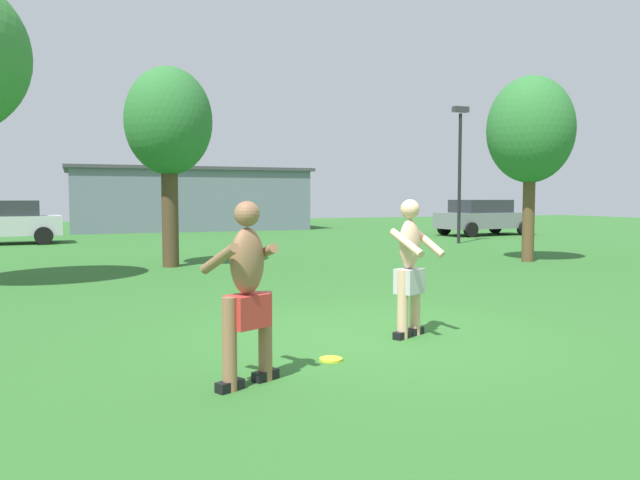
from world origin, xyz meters
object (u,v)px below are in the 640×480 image
(frisbee, at_px, (331,359))
(lamp_post, at_px, (460,158))
(tree_behind_players, at_px, (169,124))
(tree_right_field, at_px, (530,131))
(car_gray_near_post, at_px, (483,217))
(player_near, at_px, (247,289))
(player_in_gray, at_px, (410,265))

(frisbee, relative_size, lamp_post, 0.05)
(tree_behind_players, bearing_deg, tree_right_field, -13.71)
(car_gray_near_post, height_order, lamp_post, lamp_post)
(car_gray_near_post, xyz_separation_m, tree_right_field, (-5.85, -9.95, 2.60))
(lamp_post, bearing_deg, car_gray_near_post, 44.55)
(player_near, height_order, tree_behind_players, tree_behind_players)
(frisbee, height_order, tree_behind_players, tree_behind_players)
(tree_behind_players, bearing_deg, player_near, -94.27)
(car_gray_near_post, relative_size, tree_behind_players, 0.92)
(player_near, distance_m, tree_right_field, 12.76)
(player_near, bearing_deg, tree_behind_players, 85.73)
(player_in_gray, bearing_deg, tree_behind_players, 100.18)
(player_in_gray, bearing_deg, tree_right_field, 42.16)
(lamp_post, height_order, tree_behind_players, lamp_post)
(frisbee, xyz_separation_m, tree_behind_players, (-0.28, 9.55, 3.44))
(frisbee, distance_m, tree_behind_players, 10.15)
(frisbee, relative_size, tree_behind_players, 0.05)
(tree_right_field, height_order, tree_behind_players, tree_right_field)
(lamp_post, relative_size, tree_behind_players, 1.03)
(player_near, xyz_separation_m, tree_right_field, (9.72, 7.87, 2.55))
(player_in_gray, distance_m, car_gray_near_post, 21.25)
(lamp_post, bearing_deg, frisbee, -128.37)
(player_near, distance_m, frisbee, 1.44)
(player_near, relative_size, lamp_post, 0.33)
(frisbee, height_order, car_gray_near_post, car_gray_near_post)
(car_gray_near_post, distance_m, lamp_post, 5.83)
(frisbee, xyz_separation_m, tree_right_field, (8.69, 7.36, 3.41))
(player_in_gray, height_order, car_gray_near_post, player_in_gray)
(car_gray_near_post, relative_size, lamp_post, 0.89)
(tree_right_field, bearing_deg, player_in_gray, -137.84)
(lamp_post, bearing_deg, tree_right_field, -108.16)
(car_gray_near_post, relative_size, tree_right_field, 0.92)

